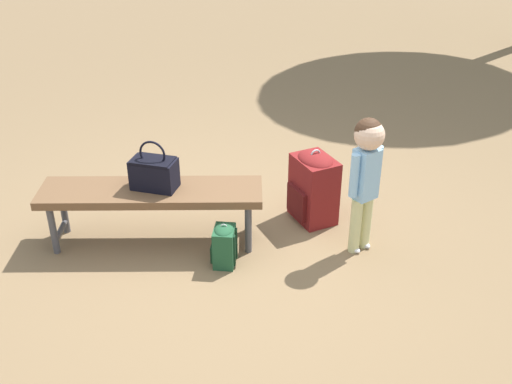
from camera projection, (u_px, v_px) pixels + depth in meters
ground_plane at (235, 243)px, 4.52m from camera, size 40.00×40.00×0.00m
park_bench at (151, 196)px, 4.35m from camera, size 1.61×0.43×0.45m
handbag at (154, 172)px, 4.28m from camera, size 0.36×0.27×0.37m
child_standing at (366, 165)px, 4.13m from camera, size 0.24×0.21×1.03m
backpack_large at (314, 185)px, 4.68m from camera, size 0.40×0.44×0.61m
backpack_small at (224, 244)px, 4.22m from camera, size 0.19×0.21×0.33m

